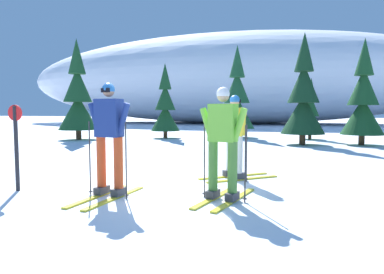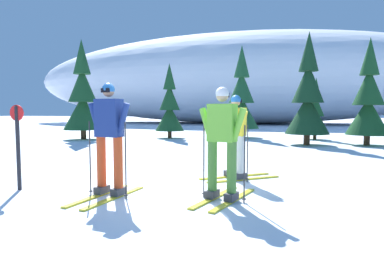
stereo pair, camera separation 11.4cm
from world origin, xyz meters
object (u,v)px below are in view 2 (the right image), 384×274
skier_lime_jacket (222,141)px  pine_tree_center_left (241,99)px  trail_marker_post (18,142)px  pine_tree_right (368,101)px  pine_tree_center (308,98)px  pine_tree_left (170,107)px  skier_navy_jacket (109,137)px  pine_tree_far_left (83,98)px  skier_yellow_jacket (236,135)px  pine_tree_center_right (315,114)px

skier_lime_jacket → pine_tree_center_left: 12.63m
pine_tree_center_left → trail_marker_post: size_ratio=3.10×
pine_tree_right → pine_tree_center: bearing=-168.2°
pine_tree_left → skier_navy_jacket: bearing=-75.5°
pine_tree_far_left → pine_tree_right: (12.50, 0.61, -0.20)m
skier_yellow_jacket → skier_navy_jacket: bearing=-132.0°
skier_yellow_jacket → skier_lime_jacket: skier_lime_jacket is taller
skier_lime_jacket → pine_tree_left: pine_tree_left is taller
pine_tree_center_left → pine_tree_center: pine_tree_center_left is taller
trail_marker_post → skier_yellow_jacket: bearing=29.7°
skier_lime_jacket → trail_marker_post: size_ratio=1.17×
skier_yellow_jacket → pine_tree_right: pine_tree_right is taller
pine_tree_left → pine_tree_center_left: 3.68m
pine_tree_left → pine_tree_right: bearing=-8.0°
skier_navy_jacket → pine_tree_center_left: (0.45, 12.72, 0.97)m
pine_tree_left → pine_tree_center_left: size_ratio=0.79×
pine_tree_center_left → pine_tree_far_left: bearing=-155.7°
skier_navy_jacket → pine_tree_right: (5.83, 10.12, 0.80)m
pine_tree_center → pine_tree_right: (2.31, 0.48, -0.11)m
skier_yellow_jacket → pine_tree_center_left: 10.87m
pine_tree_far_left → pine_tree_center_left: pine_tree_far_left is taller
skier_navy_jacket → trail_marker_post: 1.77m
skier_navy_jacket → skier_lime_jacket: skier_navy_jacket is taller
skier_yellow_jacket → skier_navy_jacket: size_ratio=0.93×
pine_tree_center_right → pine_tree_center: bearing=-99.9°
pine_tree_center_left → pine_tree_center: 4.35m
pine_tree_center_right → trail_marker_post: bearing=-114.8°
pine_tree_center_left → pine_tree_center_right: size_ratio=1.59×
skier_navy_jacket → pine_tree_left: 11.74m
skier_lime_jacket → pine_tree_left: 12.14m
pine_tree_far_left → pine_tree_left: pine_tree_far_left is taller
pine_tree_left → pine_tree_far_left: bearing=-153.7°
trail_marker_post → pine_tree_left: bearing=95.9°
pine_tree_center → pine_tree_right: bearing=11.8°
pine_tree_far_left → pine_tree_center: 10.20m
skier_navy_jacket → pine_tree_left: (-2.94, 11.35, 0.57)m
pine_tree_left → skier_lime_jacket: bearing=-66.8°
pine_tree_right → pine_tree_center_right: bearing=127.9°
skier_yellow_jacket → pine_tree_far_left: size_ratio=0.36×
skier_yellow_jacket → pine_tree_far_left: 11.37m
pine_tree_left → pine_tree_right: (8.77, -1.23, 0.23)m
pine_tree_left → trail_marker_post: bearing=-84.1°
skier_yellow_jacket → skier_lime_jacket: 1.78m
pine_tree_left → pine_tree_center_right: size_ratio=1.27×
skier_navy_jacket → pine_tree_center_right: pine_tree_center_right is taller
pine_tree_far_left → pine_tree_center_right: 11.11m
trail_marker_post → pine_tree_right: bearing=53.2°
skier_yellow_jacket → skier_navy_jacket: skier_navy_jacket is taller
skier_yellow_jacket → trail_marker_post: bearing=-150.3°
skier_navy_jacket → pine_tree_left: size_ratio=0.50×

